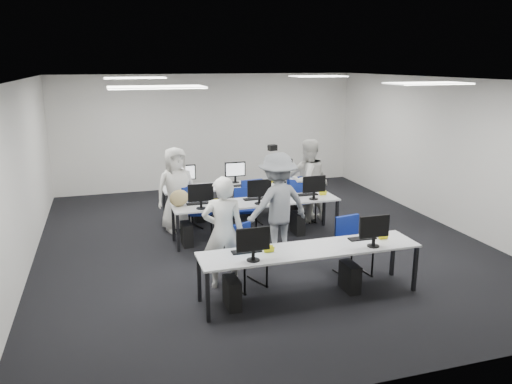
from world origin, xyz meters
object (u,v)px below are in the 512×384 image
object	(u,v)px
chair_1	(353,257)
chair_6	(248,209)
desk_front	(310,252)
chair_2	(201,220)
student_3	(306,183)
chair_0	(246,268)
student_0	(223,233)
chair_3	(245,218)
student_1	(307,181)
chair_7	(298,207)
student_2	(176,189)
photographer	(277,205)
desk_mid	(256,204)
chair_5	(188,215)
chair_4	(301,208)

from	to	relation	value
chair_1	chair_6	world-z (taller)	chair_6
desk_front	chair_2	size ratio (longest dim) A/B	3.42
student_3	chair_0	bearing A→B (deg)	-113.06
chair_1	student_0	world-z (taller)	student_0
chair_3	student_1	bearing A→B (deg)	15.07
chair_7	student_3	distance (m)	0.57
chair_0	chair_2	bearing A→B (deg)	73.87
chair_2	chair_3	xyz separation A→B (m)	(0.90, 0.01, -0.03)
student_2	chair_1	bearing A→B (deg)	-62.93
chair_3	chair_7	bearing A→B (deg)	18.56
student_0	photographer	xyz separation A→B (m)	(1.19, 0.97, 0.06)
chair_0	student_3	xyz separation A→B (m)	(2.20, 2.95, 0.48)
desk_front	student_0	size ratio (longest dim) A/B	1.87
chair_0	student_3	bearing A→B (deg)	32.24
student_0	photographer	bearing A→B (deg)	-129.02
chair_7	chair_3	bearing A→B (deg)	-158.02
desk_mid	chair_1	bearing A→B (deg)	-65.05
chair_6	student_1	distance (m)	1.37
chair_6	chair_1	bearing A→B (deg)	-78.88
chair_5	chair_6	xyz separation A→B (m)	(1.26, -0.04, 0.02)
chair_7	student_3	size ratio (longest dim) A/B	0.62
desk_front	chair_4	distance (m)	3.49
desk_front	chair_0	world-z (taller)	chair_0
chair_0	chair_2	xyz separation A→B (m)	(-0.21, 2.49, 0.00)
desk_front	chair_7	size ratio (longest dim) A/B	3.35
desk_front	chair_7	distance (m)	3.56
chair_4	photographer	distance (m)	2.05
student_1	photographer	distance (m)	2.07
desk_mid	student_2	distance (m)	1.66
chair_6	student_2	bearing A→B (deg)	175.14
desk_mid	chair_0	size ratio (longest dim) A/B	3.43
student_0	student_2	size ratio (longest dim) A/B	1.01
desk_front	student_1	world-z (taller)	student_1
chair_3	chair_6	bearing A→B (deg)	72.00
student_0	chair_6	bearing A→B (deg)	-101.27
chair_2	chair_7	size ratio (longest dim) A/B	0.98
photographer	chair_0	bearing A→B (deg)	38.14
chair_5	chair_3	bearing A→B (deg)	-39.02
chair_1	chair_7	world-z (taller)	chair_7
chair_0	chair_7	distance (m)	3.36
student_3	desk_mid	bearing A→B (deg)	-132.83
chair_4	student_2	xyz separation A→B (m)	(-2.57, 0.24, 0.55)
photographer	chair_7	bearing A→B (deg)	-134.39
student_3	chair_4	bearing A→B (deg)	-116.83
chair_0	chair_3	world-z (taller)	chair_0
chair_7	desk_front	bearing A→B (deg)	-98.84
desk_front	chair_4	xyz separation A→B (m)	(1.18, 3.26, -0.38)
chair_3	chair_5	bearing A→B (deg)	163.49
chair_2	chair_4	size ratio (longest dim) A/B	1.00
chair_6	desk_mid	bearing A→B (deg)	-101.42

